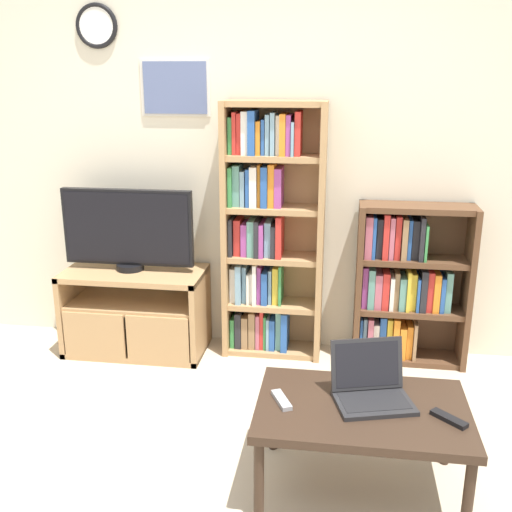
{
  "coord_description": "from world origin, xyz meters",
  "views": [
    {
      "loc": [
        0.58,
        -1.95,
        1.81
      ],
      "look_at": [
        0.14,
        1.03,
        0.88
      ],
      "focal_mm": 42.0,
      "sensor_mm": 36.0,
      "label": 1
    }
  ],
  "objects_px": {
    "television": "(128,229)",
    "laptop": "(371,386)",
    "bookshelf_short": "(405,285)",
    "bookshelf_tall": "(267,232)",
    "coffee_table": "(362,415)",
    "remote_near_laptop": "(449,419)",
    "tv_stand": "(136,311)",
    "remote_far_from_laptop": "(281,400)"
  },
  "relations": [
    {
      "from": "television",
      "to": "laptop",
      "type": "distance_m",
      "value": 1.97
    },
    {
      "from": "bookshelf_short",
      "to": "laptop",
      "type": "height_order",
      "value": "bookshelf_short"
    },
    {
      "from": "bookshelf_tall",
      "to": "coffee_table",
      "type": "height_order",
      "value": "bookshelf_tall"
    },
    {
      "from": "laptop",
      "to": "remote_near_laptop",
      "type": "relative_size",
      "value": 2.64
    },
    {
      "from": "television",
      "to": "remote_near_laptop",
      "type": "xyz_separation_m",
      "value": [
        1.84,
        -1.33,
        -0.4
      ]
    },
    {
      "from": "bookshelf_tall",
      "to": "laptop",
      "type": "relative_size",
      "value": 4.25
    },
    {
      "from": "tv_stand",
      "to": "coffee_table",
      "type": "height_order",
      "value": "tv_stand"
    },
    {
      "from": "tv_stand",
      "to": "bookshelf_short",
      "type": "relative_size",
      "value": 0.89
    },
    {
      "from": "bookshelf_short",
      "to": "remote_far_from_laptop",
      "type": "relative_size",
      "value": 6.35
    },
    {
      "from": "coffee_table",
      "to": "bookshelf_short",
      "type": "bearing_deg",
      "value": 77.96
    },
    {
      "from": "remote_near_laptop",
      "to": "tv_stand",
      "type": "bearing_deg",
      "value": -82.44
    },
    {
      "from": "laptop",
      "to": "remote_near_laptop",
      "type": "distance_m",
      "value": 0.35
    },
    {
      "from": "tv_stand",
      "to": "television",
      "type": "distance_m",
      "value": 0.56
    },
    {
      "from": "remote_near_laptop",
      "to": "remote_far_from_laptop",
      "type": "relative_size",
      "value": 0.9
    },
    {
      "from": "remote_near_laptop",
      "to": "remote_far_from_laptop",
      "type": "xyz_separation_m",
      "value": [
        -0.7,
        0.05,
        0.0
      ]
    },
    {
      "from": "remote_near_laptop",
      "to": "bookshelf_tall",
      "type": "bearing_deg",
      "value": -103.43
    },
    {
      "from": "bookshelf_tall",
      "to": "remote_near_laptop",
      "type": "distance_m",
      "value": 1.76
    },
    {
      "from": "bookshelf_short",
      "to": "remote_far_from_laptop",
      "type": "height_order",
      "value": "bookshelf_short"
    },
    {
      "from": "television",
      "to": "coffee_table",
      "type": "distance_m",
      "value": 2.01
    },
    {
      "from": "coffee_table",
      "to": "remote_far_from_laptop",
      "type": "xyz_separation_m",
      "value": [
        -0.35,
        -0.02,
        0.06
      ]
    },
    {
      "from": "tv_stand",
      "to": "laptop",
      "type": "relative_size",
      "value": 2.37
    },
    {
      "from": "television",
      "to": "remote_near_laptop",
      "type": "relative_size",
      "value": 5.85
    },
    {
      "from": "tv_stand",
      "to": "coffee_table",
      "type": "relative_size",
      "value": 1.01
    },
    {
      "from": "tv_stand",
      "to": "remote_far_from_laptop",
      "type": "bearing_deg",
      "value": -48.3
    },
    {
      "from": "tv_stand",
      "to": "bookshelf_short",
      "type": "height_order",
      "value": "bookshelf_short"
    },
    {
      "from": "television",
      "to": "bookshelf_tall",
      "type": "xyz_separation_m",
      "value": [
        0.9,
        0.1,
        -0.01
      ]
    },
    {
      "from": "television",
      "to": "bookshelf_short",
      "type": "distance_m",
      "value": 1.82
    },
    {
      "from": "bookshelf_short",
      "to": "laptop",
      "type": "xyz_separation_m",
      "value": [
        -0.26,
        -1.3,
        -0.02
      ]
    },
    {
      "from": "laptop",
      "to": "television",
      "type": "bearing_deg",
      "value": 125.96
    },
    {
      "from": "coffee_table",
      "to": "remote_far_from_laptop",
      "type": "relative_size",
      "value": 5.61
    },
    {
      "from": "bookshelf_tall",
      "to": "remote_far_from_laptop",
      "type": "xyz_separation_m",
      "value": [
        0.24,
        -1.38,
        -0.39
      ]
    },
    {
      "from": "tv_stand",
      "to": "remote_far_from_laptop",
      "type": "height_order",
      "value": "tv_stand"
    },
    {
      "from": "television",
      "to": "laptop",
      "type": "bearing_deg",
      "value": -38.09
    },
    {
      "from": "tv_stand",
      "to": "bookshelf_tall",
      "type": "relative_size",
      "value": 0.56
    },
    {
      "from": "bookshelf_short",
      "to": "television",
      "type": "bearing_deg",
      "value": -176.64
    },
    {
      "from": "television",
      "to": "remote_near_laptop",
      "type": "distance_m",
      "value": 2.31
    },
    {
      "from": "tv_stand",
      "to": "bookshelf_tall",
      "type": "height_order",
      "value": "bookshelf_tall"
    },
    {
      "from": "laptop",
      "to": "remote_near_laptop",
      "type": "xyz_separation_m",
      "value": [
        0.32,
        -0.13,
        -0.05
      ]
    },
    {
      "from": "bookshelf_tall",
      "to": "laptop",
      "type": "height_order",
      "value": "bookshelf_tall"
    },
    {
      "from": "bookshelf_short",
      "to": "remote_near_laptop",
      "type": "bearing_deg",
      "value": -87.6
    },
    {
      "from": "remote_near_laptop",
      "to": "television",
      "type": "bearing_deg",
      "value": -82.68
    },
    {
      "from": "tv_stand",
      "to": "coffee_table",
      "type": "bearing_deg",
      "value": -40.06
    }
  ]
}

